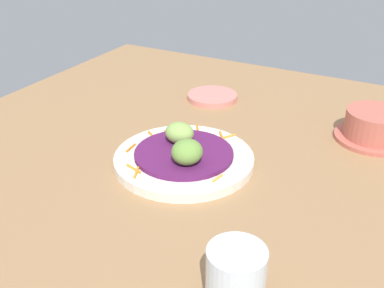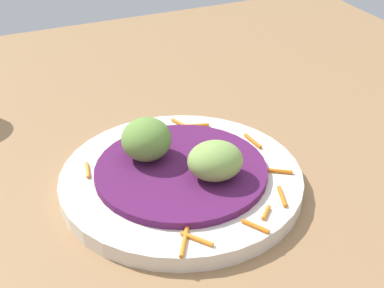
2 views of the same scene
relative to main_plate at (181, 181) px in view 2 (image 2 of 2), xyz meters
The scene contains 6 objects.
table_surface 3.76cm from the main_plate, 149.19° to the left, with size 110.00×110.00×2.00cm, color #936D47.
main_plate is the anchor object (origin of this frame).
cabbage_bed 1.23cm from the main_plate, 90.00° to the right, with size 17.57×17.57×0.79cm, color #51194C.
carrot_garnish 3.70cm from the main_plate, 131.53° to the right, with size 22.39×19.56×0.40cm.
guac_scoop_left 5.37cm from the main_plate, 143.02° to the right, with size 4.84×5.49×3.75cm, color #84A851.
guac_scoop_center 5.55cm from the main_plate, 36.98° to the left, with size 5.15×5.37×4.31cm, color olive.
Camera 2 is at (-41.03, 16.53, 36.64)cm, focal length 52.96 mm.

